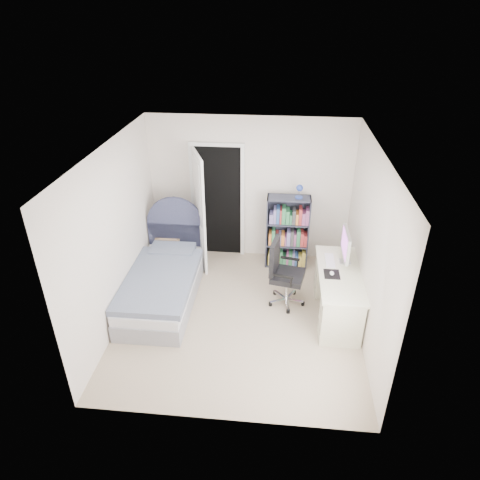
# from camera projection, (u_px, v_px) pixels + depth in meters

# --- Properties ---
(room_shell) EXTENTS (3.50, 3.70, 2.60)m
(room_shell) POSITION_uv_depth(u_px,v_px,m) (239.00, 242.00, 5.68)
(room_shell) COLOR gray
(room_shell) RESTS_ON ground
(door) EXTENTS (0.92, 0.78, 2.06)m
(door) POSITION_uv_depth(u_px,v_px,m) (206.00, 206.00, 7.18)
(door) COLOR black
(door) RESTS_ON ground
(bed) EXTENTS (1.00, 2.08, 1.28)m
(bed) POSITION_uv_depth(u_px,v_px,m) (164.00, 281.00, 6.57)
(bed) COLOR gray
(bed) RESTS_ON ground
(nightstand) EXTENTS (0.42, 0.42, 0.62)m
(nightstand) POSITION_uv_depth(u_px,v_px,m) (170.00, 240.00, 7.45)
(nightstand) COLOR tan
(nightstand) RESTS_ON ground
(floor_lamp) EXTENTS (0.20, 0.20, 1.38)m
(floor_lamp) POSITION_uv_depth(u_px,v_px,m) (198.00, 230.00, 7.43)
(floor_lamp) COLOR silver
(floor_lamp) RESTS_ON ground
(bookcase) EXTENTS (0.71, 0.31, 1.51)m
(bookcase) POSITION_uv_depth(u_px,v_px,m) (288.00, 234.00, 7.24)
(bookcase) COLOR #323545
(bookcase) RESTS_ON ground
(desk) EXTENTS (0.59, 1.48, 1.22)m
(desk) POSITION_uv_depth(u_px,v_px,m) (338.00, 291.00, 6.15)
(desk) COLOR beige
(desk) RESTS_ON ground
(office_chair) EXTENTS (0.57, 0.59, 1.05)m
(office_chair) POSITION_uv_depth(u_px,v_px,m) (282.00, 270.00, 6.31)
(office_chair) COLOR silver
(office_chair) RESTS_ON ground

